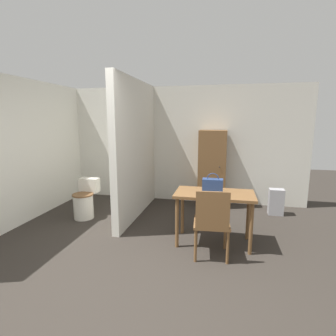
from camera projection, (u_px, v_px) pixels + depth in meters
name	position (u px, v px, depth m)	size (l,w,h in m)	color
ground_plane	(115.00, 289.00, 2.80)	(16.00, 16.00, 0.00)	#2D2823
wall_back	(174.00, 145.00, 5.82)	(5.59, 0.12, 2.50)	silver
wall_left	(26.00, 151.00, 4.66)	(0.12, 4.31, 2.50)	silver
partition_wall	(136.00, 149.00, 4.85)	(0.12, 2.11, 2.50)	silver
dining_table	(214.00, 199.00, 3.76)	(1.12, 0.60, 0.76)	brown
wooden_chair	(212.00, 221.00, 3.35)	(0.50, 0.50, 0.94)	brown
toilet	(85.00, 201.00, 4.85)	(0.38, 0.53, 0.70)	silver
handbag	(213.00, 186.00, 3.71)	(0.29, 0.14, 0.29)	navy
wooden_cabinet	(212.00, 169.00, 5.44)	(0.56, 0.45, 1.59)	brown
space_heater	(276.00, 202.00, 4.99)	(0.27, 0.19, 0.50)	#9E9EA3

